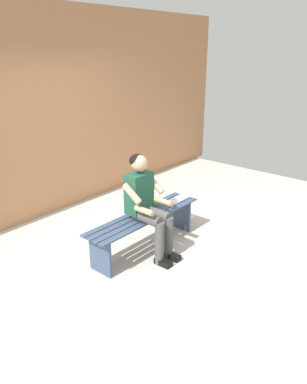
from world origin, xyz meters
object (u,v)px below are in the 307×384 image
at_px(book_open, 177,200).
at_px(bench_near, 145,223).
at_px(person_seated, 147,202).
at_px(apple, 155,203).

bearing_deg(book_open, bench_near, -2.49).
relative_size(person_seated, apple, 14.99).
bearing_deg(bench_near, person_seated, 54.67).
height_order(bench_near, apple, apple).
xyz_separation_m(bench_near, apple, (-0.30, -0.09, 0.16)).
height_order(person_seated, apple, person_seated).
relative_size(person_seated, book_open, 3.10).
distance_m(bench_near, apple, 0.35).
bearing_deg(book_open, person_seated, 6.09).
bearing_deg(person_seated, apple, -153.51).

